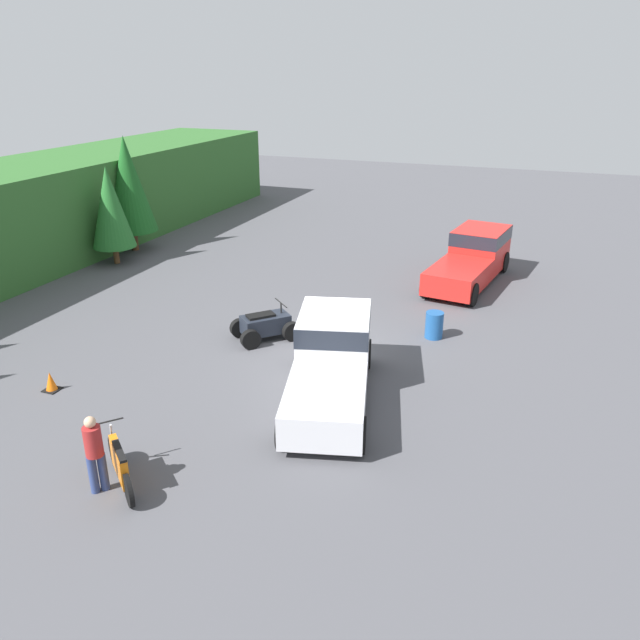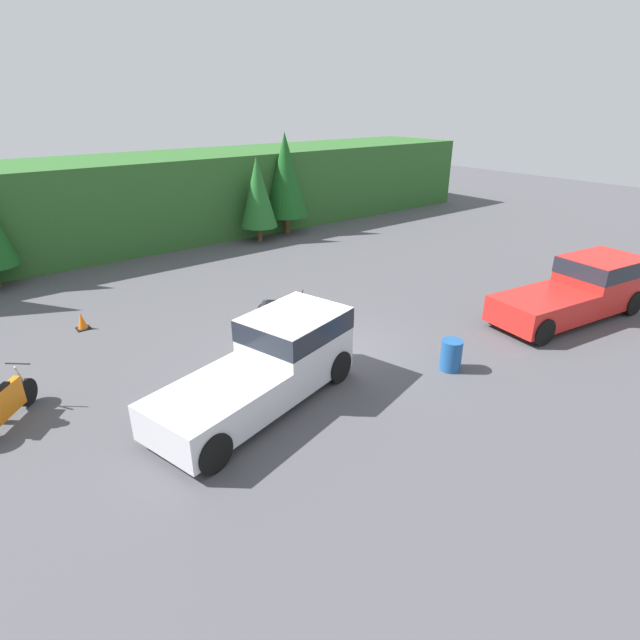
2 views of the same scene
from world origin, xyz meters
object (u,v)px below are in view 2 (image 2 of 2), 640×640
(quad_atv, at_px, (284,315))
(traffic_cone, at_px, (82,322))
(pickup_truck_second, at_px, (272,360))
(steel_barrel, at_px, (451,355))
(dirt_bike, at_px, (6,405))
(pickup_truck_red, at_px, (582,287))

(quad_atv, relative_size, traffic_cone, 4.27)
(pickup_truck_second, relative_size, steel_barrel, 6.62)
(quad_atv, height_order, steel_barrel, quad_atv)
(quad_atv, bearing_deg, traffic_cone, -174.66)
(dirt_bike, distance_m, steel_barrel, 11.09)
(dirt_bike, distance_m, quad_atv, 8.00)
(pickup_truck_red, relative_size, dirt_bike, 3.48)
(dirt_bike, distance_m, traffic_cone, 5.21)
(pickup_truck_second, height_order, quad_atv, pickup_truck_second)
(pickup_truck_second, xyz_separation_m, traffic_cone, (-2.70, 7.21, -0.77))
(pickup_truck_second, bearing_deg, steel_barrel, -37.43)
(pickup_truck_red, height_order, pickup_truck_second, same)
(pickup_truck_red, bearing_deg, traffic_cone, 154.05)
(quad_atv, bearing_deg, steel_barrel, -25.20)
(quad_atv, bearing_deg, dirt_bike, -134.28)
(pickup_truck_red, distance_m, dirt_bike, 17.29)
(pickup_truck_red, relative_size, traffic_cone, 11.00)
(pickup_truck_red, distance_m, pickup_truck_second, 11.32)
(traffic_cone, bearing_deg, dirt_bike, -121.78)
(pickup_truck_red, xyz_separation_m, traffic_cone, (-13.81, 9.39, -0.77))
(dirt_bike, relative_size, steel_barrel, 1.97)
(pickup_truck_red, bearing_deg, quad_atv, 156.14)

